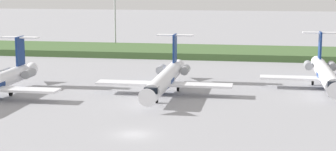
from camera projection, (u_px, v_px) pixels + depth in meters
name	position (u px, v px, depth m)	size (l,w,h in m)	color
ground_plane	(171.00, 89.00, 98.87)	(500.00, 500.00, 0.00)	#939399
grass_berm	(199.00, 52.00, 142.69)	(320.00, 20.00, 1.60)	#426033
regional_jet_third	(165.00, 78.00, 94.71)	(22.81, 31.00, 9.00)	white
regional_jet_fourth	(325.00, 73.00, 99.56)	(22.81, 31.00, 9.00)	white
antenna_mast	(115.00, 16.00, 155.76)	(4.40, 0.50, 21.14)	#B2B2B7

